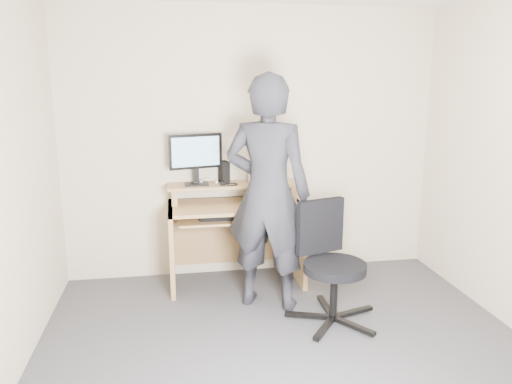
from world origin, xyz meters
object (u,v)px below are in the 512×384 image
object	(u,v)px
monitor	(196,155)
office_chair	(329,258)
person	(268,194)
desk	(235,223)

from	to	relation	value
monitor	office_chair	size ratio (longest dim) A/B	0.53
monitor	person	xyz separation A→B (m)	(0.54, -0.62, -0.23)
desk	monitor	bearing A→B (deg)	169.50
desk	office_chair	distance (m)	1.09
monitor	person	bearing A→B (deg)	-63.56
desk	monitor	distance (m)	0.73
office_chair	monitor	bearing A→B (deg)	117.89
desk	person	bearing A→B (deg)	-70.59
desk	office_chair	xyz separation A→B (m)	(0.62, -0.89, -0.05)
office_chair	person	distance (m)	0.70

